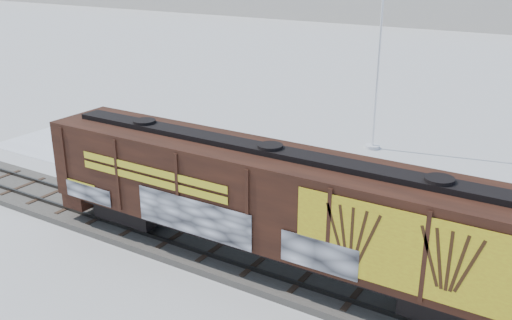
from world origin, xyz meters
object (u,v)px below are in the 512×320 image
Objects in this scene: car_dark at (349,201)px; flagpole at (379,77)px; hopper_railcar at (270,200)px; car_white at (394,205)px; car_silver at (281,165)px.

flagpole is at bearing 30.44° from car_dark.
car_dark is (0.58, 6.20, -2.28)m from hopper_railcar.
hopper_railcar is 15.93m from flagpole.
flagpole reaches higher than car_dark.
car_white is at bearing 69.98° from hopper_railcar.
flagpole reaches higher than car_white.
flagpole is (-1.85, 15.75, 1.52)m from hopper_railcar.
car_dark is (2.43, -9.55, -3.80)m from flagpole.
car_dark is at bearing -105.51° from car_silver.
car_white is 0.95× the size of car_dark.
car_white is at bearing -64.30° from flagpole.
car_white is at bearing -94.75° from car_silver.
hopper_railcar is 4.65× the size of car_white.
car_white is (4.32, -8.97, -3.75)m from flagpole.
hopper_railcar is 9.33m from car_silver.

